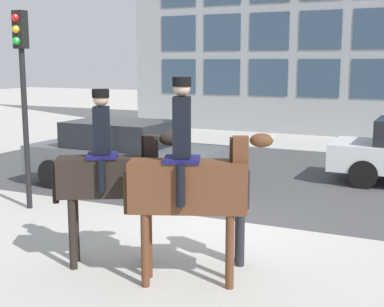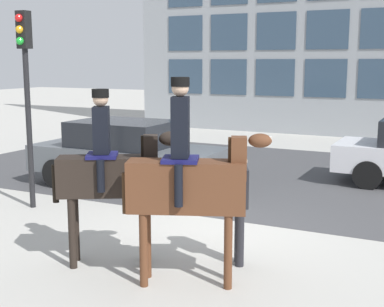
% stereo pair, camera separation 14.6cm
% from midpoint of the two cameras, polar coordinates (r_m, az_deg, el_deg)
% --- Properties ---
extents(ground_plane, '(80.00, 80.00, 0.00)m').
position_cam_midpoint_polar(ground_plane, '(9.70, 2.25, -7.89)').
color(ground_plane, '#B2AFA8').
extents(road_surface, '(18.73, 8.50, 0.01)m').
position_cam_midpoint_polar(road_surface, '(14.05, 9.87, -2.44)').
color(road_surface, '#444447').
rests_on(road_surface, ground_plane).
extents(mounted_horse_lead, '(1.72, 1.19, 2.56)m').
position_cam_midpoint_polar(mounted_horse_lead, '(7.76, -9.21, -1.98)').
color(mounted_horse_lead, black).
rests_on(mounted_horse_lead, ground_plane).
extents(mounted_horse_companion, '(1.85, 1.00, 2.75)m').
position_cam_midpoint_polar(mounted_horse_companion, '(6.98, -0.80, -2.92)').
color(mounted_horse_companion, '#59331E').
rests_on(mounted_horse_companion, ground_plane).
extents(pedestrian_bystander, '(0.76, 0.72, 1.64)m').
position_cam_midpoint_polar(pedestrian_bystander, '(7.77, 4.52, -4.96)').
color(pedestrian_bystander, '#232328').
rests_on(pedestrian_bystander, ground_plane).
extents(street_car_near_lane, '(4.56, 1.99, 1.56)m').
position_cam_midpoint_polar(street_car_near_lane, '(12.76, -7.76, 0.07)').
color(street_car_near_lane, '#51565B').
rests_on(street_car_near_lane, ground_plane).
extents(traffic_light, '(0.24, 0.29, 3.91)m').
position_cam_midpoint_polar(traffic_light, '(11.06, -18.01, 7.68)').
color(traffic_light, black).
rests_on(traffic_light, ground_plane).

